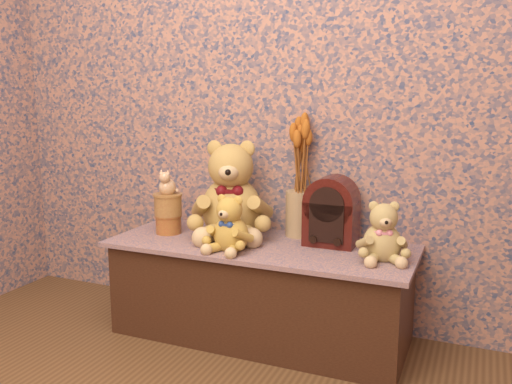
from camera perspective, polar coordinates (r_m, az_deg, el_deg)
display_shelf at (r=2.48m, az=0.46°, el=-10.28°), size 1.35×0.54×0.44m
teddy_large at (r=2.50m, az=-2.59°, el=0.77°), size 0.51×0.55×0.48m
teddy_medium at (r=2.28m, az=-2.66°, el=-3.01°), size 0.22×0.25×0.25m
teddy_small at (r=2.21m, az=13.18°, el=-3.74°), size 0.27×0.29×0.26m
cathedral_radio at (r=2.38m, az=7.94°, el=-1.95°), size 0.22×0.16×0.30m
ceramic_vase at (r=2.52m, az=4.57°, el=-2.27°), size 0.15×0.15×0.21m
dried_stalks at (r=2.47m, az=4.67°, el=4.69°), size 0.22×0.22×0.40m
biscuit_tin_lower at (r=2.60m, az=-9.17°, el=-3.35°), size 0.13×0.13×0.09m
biscuit_tin_upper at (r=2.58m, az=-9.23°, el=-1.33°), size 0.13×0.13×0.10m
cat_figurine at (r=2.56m, az=-9.30°, el=1.11°), size 0.11×0.11×0.12m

